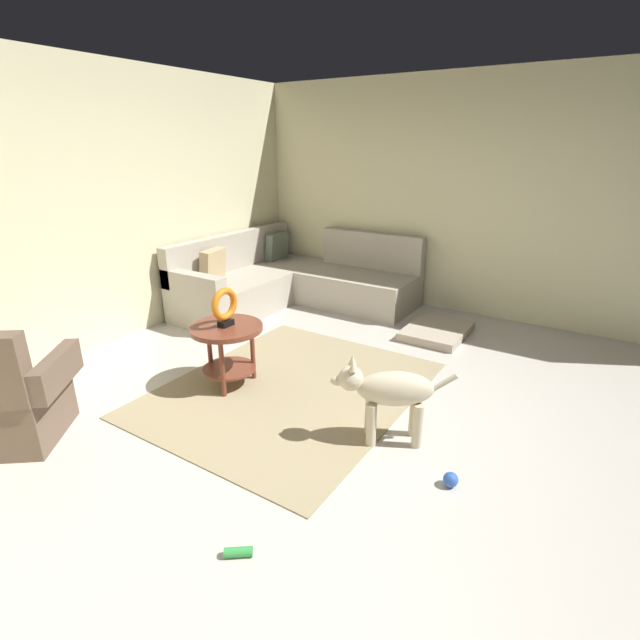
# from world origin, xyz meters

# --- Properties ---
(ground_plane) EXTENTS (6.00, 6.00, 0.10)m
(ground_plane) POSITION_xyz_m (0.00, 0.00, -0.05)
(ground_plane) COLOR beige
(wall_back) EXTENTS (6.00, 0.12, 2.70)m
(wall_back) POSITION_xyz_m (0.00, 2.94, 1.35)
(wall_back) COLOR beige
(wall_back) RESTS_ON ground_plane
(wall_right) EXTENTS (0.12, 6.00, 2.70)m
(wall_right) POSITION_xyz_m (2.94, 0.00, 1.35)
(wall_right) COLOR beige
(wall_right) RESTS_ON ground_plane
(area_rug) EXTENTS (2.30, 1.90, 0.01)m
(area_rug) POSITION_xyz_m (0.15, 0.70, 0.01)
(area_rug) COLOR tan
(area_rug) RESTS_ON ground_plane
(sectional_couch) EXTENTS (2.20, 2.25, 0.88)m
(sectional_couch) POSITION_xyz_m (1.99, 2.02, 0.29)
(sectional_couch) COLOR #B2A899
(sectional_couch) RESTS_ON ground_plane
(armchair) EXTENTS (0.96, 1.00, 0.88)m
(armchair) POSITION_xyz_m (-1.49, 1.88, 0.32)
(armchair) COLOR brown
(armchair) RESTS_ON ground_plane
(side_table) EXTENTS (0.60, 0.60, 0.54)m
(side_table) POSITION_xyz_m (-0.06, 1.19, 0.42)
(side_table) COLOR brown
(side_table) RESTS_ON ground_plane
(torus_sculpture) EXTENTS (0.28, 0.08, 0.33)m
(torus_sculpture) POSITION_xyz_m (-0.06, 1.19, 0.71)
(torus_sculpture) COLOR black
(torus_sculpture) RESTS_ON side_table
(dog_bed_mat) EXTENTS (0.80, 0.60, 0.09)m
(dog_bed_mat) POSITION_xyz_m (1.98, 0.08, 0.04)
(dog_bed_mat) COLOR #B2A38E
(dog_bed_mat) RESTS_ON ground_plane
(dog) EXTENTS (0.48, 0.75, 0.63)m
(dog) POSITION_xyz_m (-0.08, -0.29, 0.38)
(dog) COLOR beige
(dog) RESTS_ON ground_plane
(dog_toy_ball) EXTENTS (0.09, 0.09, 0.09)m
(dog_toy_ball) POSITION_xyz_m (-0.31, -0.82, 0.05)
(dog_toy_ball) COLOR blue
(dog_toy_ball) RESTS_ON ground_plane
(dog_toy_rope) EXTENTS (0.13, 0.14, 0.05)m
(dog_toy_rope) POSITION_xyz_m (-1.39, -0.09, 0.03)
(dog_toy_rope) COLOR green
(dog_toy_rope) RESTS_ON ground_plane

